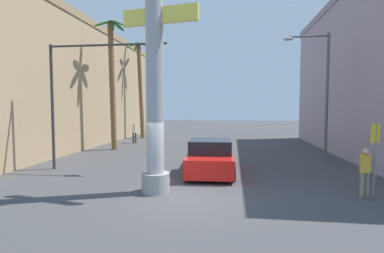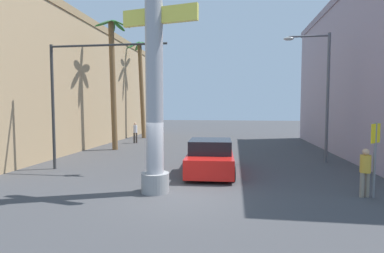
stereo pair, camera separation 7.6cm
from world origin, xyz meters
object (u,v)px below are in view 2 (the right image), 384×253
(crossing_sign, at_px, (375,149))
(car_lead, at_px, (211,157))
(traffic_light_mast, at_px, (87,81))
(pedestrian_by_sign, at_px, (365,169))
(street_lamp, at_px, (321,85))
(palm_tree_mid_left, at_px, (113,74))
(palm_tree_far_left, at_px, (141,81))
(pedestrian_far_left, at_px, (135,131))
(neon_sign_pole, at_px, (154,23))

(crossing_sign, bearing_deg, car_lead, 150.88)
(traffic_light_mast, bearing_deg, pedestrian_by_sign, -13.96)
(street_lamp, relative_size, palm_tree_mid_left, 0.78)
(palm_tree_mid_left, bearing_deg, traffic_light_mast, -77.58)
(palm_tree_far_left, relative_size, pedestrian_by_sign, 5.65)
(street_lamp, height_order, palm_tree_mid_left, palm_tree_mid_left)
(pedestrian_far_left, bearing_deg, street_lamp, -28.02)
(crossing_sign, bearing_deg, traffic_light_mast, 166.14)
(neon_sign_pole, height_order, traffic_light_mast, neon_sign_pole)
(crossing_sign, xyz_separation_m, pedestrian_by_sign, (-0.26, 0.04, -0.69))
(pedestrian_far_left, bearing_deg, neon_sign_pole, -68.56)
(neon_sign_pole, relative_size, street_lamp, 1.68)
(car_lead, bearing_deg, palm_tree_mid_left, 139.31)
(palm_tree_mid_left, bearing_deg, street_lamp, -12.27)
(crossing_sign, height_order, pedestrian_by_sign, crossing_sign)
(traffic_light_mast, relative_size, palm_tree_mid_left, 0.67)
(street_lamp, xyz_separation_m, pedestrian_by_sign, (-0.28, -6.61, -3.30))
(crossing_sign, distance_m, palm_tree_mid_left, 16.55)
(pedestrian_far_left, bearing_deg, crossing_sign, -46.41)
(palm_tree_mid_left, height_order, pedestrian_far_left, palm_tree_mid_left)
(traffic_light_mast, bearing_deg, pedestrian_far_left, 96.75)
(street_lamp, height_order, pedestrian_by_sign, street_lamp)
(neon_sign_pole, height_order, palm_tree_mid_left, neon_sign_pole)
(car_lead, distance_m, palm_tree_mid_left, 10.73)
(neon_sign_pole, distance_m, traffic_light_mast, 5.54)
(neon_sign_pole, distance_m, pedestrian_far_left, 15.69)
(crossing_sign, bearing_deg, palm_tree_far_left, 127.61)
(palm_tree_far_left, relative_size, palm_tree_mid_left, 1.03)
(palm_tree_far_left, xyz_separation_m, pedestrian_by_sign, (13.32, -17.59, -4.60))
(crossing_sign, xyz_separation_m, traffic_light_mast, (-11.59, 2.86, 2.63))
(neon_sign_pole, xyz_separation_m, palm_tree_mid_left, (-5.65, 9.86, -0.59))
(pedestrian_by_sign, xyz_separation_m, pedestrian_far_left, (-12.59, 13.46, 0.05))
(street_lamp, distance_m, car_lead, 7.58)
(pedestrian_far_left, bearing_deg, palm_tree_mid_left, -92.87)
(palm_tree_mid_left, relative_size, pedestrian_far_left, 5.22)
(crossing_sign, height_order, pedestrian_far_left, crossing_sign)
(crossing_sign, relative_size, traffic_light_mast, 0.42)
(street_lamp, xyz_separation_m, car_lead, (-5.73, -3.47, -3.56))
(traffic_light_mast, bearing_deg, street_lamp, 18.09)
(car_lead, bearing_deg, pedestrian_by_sign, -29.94)
(traffic_light_mast, relative_size, palm_tree_far_left, 0.65)
(pedestrian_by_sign, distance_m, pedestrian_far_left, 18.43)
(street_lamp, relative_size, pedestrian_by_sign, 4.25)
(street_lamp, xyz_separation_m, pedestrian_far_left, (-12.87, 6.85, -3.25))
(car_lead, height_order, palm_tree_mid_left, palm_tree_mid_left)
(crossing_sign, relative_size, pedestrian_far_left, 1.45)
(palm_tree_far_left, height_order, palm_tree_mid_left, palm_tree_far_left)
(palm_tree_far_left, bearing_deg, pedestrian_by_sign, -52.86)
(street_lamp, distance_m, pedestrian_far_left, 14.93)
(crossing_sign, xyz_separation_m, car_lead, (-5.71, 3.18, -0.95))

